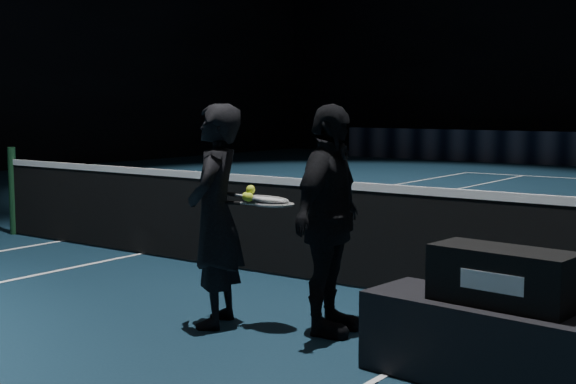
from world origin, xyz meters
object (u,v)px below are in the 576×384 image
object	(u,v)px
racket_bag	(503,277)
racket_upper	(269,199)
racket_lower	(274,204)
player_a	(215,216)
player_bench	(501,346)
tennis_balls	(249,195)
player_b	(329,220)

from	to	relation	value
racket_bag	racket_upper	bearing A→B (deg)	178.68
racket_lower	racket_bag	bearing A→B (deg)	-28.13
racket_bag	player_a	size ratio (longest dim) A/B	0.50
racket_lower	racket_upper	bearing A→B (deg)	141.34
racket_lower	player_a	bearing A→B (deg)	-180.00
player_bench	player_a	bearing A→B (deg)	-175.46
tennis_balls	racket_upper	bearing A→B (deg)	35.42
racket_bag	player_a	xyz separation A→B (m)	(-2.21, 0.03, 0.16)
player_a	racket_upper	size ratio (longest dim) A/B	2.41
player_bench	racket_bag	distance (m)	0.41
racket_lower	tennis_balls	xyz separation A→B (m)	(-0.18, -0.07, 0.06)
racket_lower	racket_upper	size ratio (longest dim) A/B	1.00
player_a	racket_bag	bearing A→B (deg)	64.97
player_bench	tennis_balls	world-z (taller)	tennis_balls
player_a	player_b	bearing A→B (deg)	87.60
player_a	player_bench	bearing A→B (deg)	64.97
racket_bag	player_b	bearing A→B (deg)	171.64
player_bench	player_b	distance (m)	1.57
player_a	racket_upper	world-z (taller)	player_a
player_b	racket_bag	bearing A→B (deg)	-114.31
player_b	tennis_balls	distance (m)	0.62
racket_upper	tennis_balls	world-z (taller)	tennis_balls
player_a	tennis_balls	size ratio (longest dim) A/B	13.67
player_b	racket_lower	xyz separation A→B (m)	(-0.37, -0.15, 0.10)
racket_upper	racket_lower	bearing A→B (deg)	-42.66
player_bench	tennis_balls	size ratio (longest dim) A/B	13.65
racket_lower	player_bench	bearing A→B (deg)	-28.13
player_b	racket_upper	world-z (taller)	player_b
player_bench	racket_lower	distance (m)	1.93
tennis_balls	player_b	bearing A→B (deg)	21.37
player_bench	racket_bag	size ratio (longest dim) A/B	2.00
player_bench	player_b	bearing A→B (deg)	171.64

